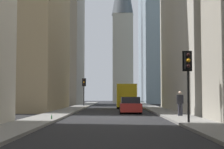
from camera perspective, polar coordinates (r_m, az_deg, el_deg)
name	(u,v)px	position (r m, az deg, el deg)	size (l,w,h in m)	color
ground_plane	(114,118)	(23.30, 0.34, -7.43)	(135.00, 135.00, 0.00)	#262628
sidewalk_right	(50,117)	(23.74, -10.67, -7.13)	(90.00, 2.20, 0.14)	gray
sidewalk_left	(179,117)	(23.71, 11.36, -7.12)	(90.00, 2.20, 0.14)	gray
building_right_far	(52,12)	(57.72, -10.32, 10.56)	(12.54, 10.00, 31.19)	gray
church_spire	(123,23)	(69.68, 1.83, 8.84)	(4.55, 4.55, 31.57)	#A8A091
delivery_truck	(126,96)	(40.16, 2.42, -3.71)	(6.46, 2.25, 2.84)	yellow
sedan_red	(130,106)	(29.07, 3.15, -5.34)	(4.30, 1.78, 1.42)	maroon
traffic_light_foreground	(188,69)	(18.11, 12.92, 0.86)	(0.43, 0.52, 3.81)	black
traffic_light_midblock	(84,86)	(45.30, -4.84, -1.90)	(0.43, 0.52, 3.73)	black
pedestrian	(180,102)	(23.68, 11.61, -4.69)	(0.26, 0.44, 1.71)	#33333D
discarded_bottle	(52,117)	(20.27, -10.33, -7.25)	(0.07, 0.07, 0.27)	#236033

